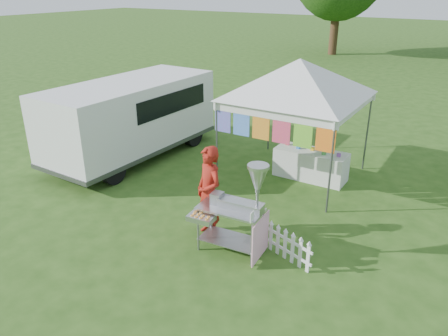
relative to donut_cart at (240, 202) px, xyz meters
The scene contains 7 objects.
ground 1.26m from the donut_cart, 153.59° to the left, with size 120.00×120.00×0.00m, color #294D16.
canopy_main 4.29m from the donut_cart, 98.86° to the left, with size 4.24×4.24×3.45m.
donut_cart is the anchor object (origin of this frame).
vendor 0.91m from the donut_cart, 161.21° to the left, with size 0.67×0.44×1.85m, color maroon.
cargo_van 5.77m from the donut_cart, 150.95° to the left, with size 2.20×5.24×2.15m.
picket_fence 1.14m from the donut_cart, 21.63° to the left, with size 1.20×0.43×0.56m.
display_table 3.97m from the donut_cart, 92.39° to the left, with size 1.80×0.70×0.74m, color white.
Camera 1 is at (3.95, -6.24, 4.65)m, focal length 35.00 mm.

